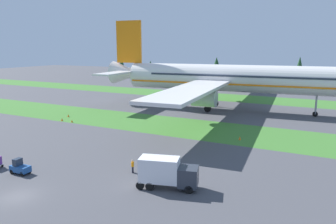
{
  "coord_description": "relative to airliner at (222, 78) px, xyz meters",
  "views": [
    {
      "loc": [
        29.19,
        -21.55,
        15.9
      ],
      "look_at": [
        2.51,
        31.34,
        4.0
      ],
      "focal_mm": 34.38,
      "sensor_mm": 36.0,
      "label": 1
    }
  ],
  "objects": [
    {
      "name": "catering_truck",
      "position": [
        9.05,
        -48.51,
        -6.37
      ],
      "size": [
        7.32,
        4.06,
        3.58
      ],
      "rotation": [
        0.0,
        0.0,
        -1.3
      ],
      "color": "#2D333D",
      "rests_on": "ground"
    },
    {
      "name": "grass_strip_near",
      "position": [
        -4.44,
        -21.14,
        -8.32
      ],
      "size": [
        320.0,
        15.3,
        0.01
      ],
      "primitive_type": "cube",
      "color": "#3D752D",
      "rests_on": "ground"
    },
    {
      "name": "taxiway_marker_0",
      "position": [
        -27.36,
        -28.14,
        -7.99
      ],
      "size": [
        0.44,
        0.44,
        0.66
      ],
      "primitive_type": "cone",
      "color": "orange",
      "rests_on": "ground"
    },
    {
      "name": "ground_plane",
      "position": [
        -4.44,
        -57.85,
        -8.32
      ],
      "size": [
        400.0,
        400.0,
        0.0
      ],
      "primitive_type": "plane",
      "color": "#47474C"
    },
    {
      "name": "airliner",
      "position": [
        0.0,
        0.0,
        0.0
      ],
      "size": [
        63.28,
        78.07,
        23.21
      ],
      "rotation": [
        0.0,
        0.0,
        -1.48
      ],
      "color": "silver",
      "rests_on": "ground"
    },
    {
      "name": "distant_tree_line",
      "position": [
        3.29,
        64.45,
        -1.57
      ],
      "size": [
        148.73,
        10.6,
        12.37
      ],
      "color": "#4C3823",
      "rests_on": "ground"
    },
    {
      "name": "taxiway_marker_1",
      "position": [
        -24.43,
        -28.2,
        -8.06
      ],
      "size": [
        0.44,
        0.44,
        0.53
      ],
      "primitive_type": "cone",
      "color": "orange",
      "rests_on": "ground"
    },
    {
      "name": "baggage_tug",
      "position": [
        -9.76,
        -53.19,
        -7.51
      ],
      "size": [
        2.64,
        1.39,
        1.97
      ],
      "rotation": [
        0.0,
        0.0,
        -1.53
      ],
      "color": "#1E4C8E",
      "rests_on": "ground"
    },
    {
      "name": "taxiway_marker_3",
      "position": [
        -29.06,
        -24.44,
        -7.99
      ],
      "size": [
        0.44,
        0.44,
        0.66
      ],
      "primitive_type": "cone",
      "color": "orange",
      "rests_on": "ground"
    },
    {
      "name": "taxiway_marker_2",
      "position": [
        11.54,
        -25.22,
        -8.01
      ],
      "size": [
        0.44,
        0.44,
        0.64
      ],
      "primitive_type": "cone",
      "color": "orange",
      "rests_on": "ground"
    },
    {
      "name": "grass_strip_far",
      "position": [
        -4.44,
        21.46,
        -8.32
      ],
      "size": [
        320.0,
        15.3,
        0.01
      ],
      "primitive_type": "cube",
      "color": "#3D752D",
      "rests_on": "ground"
    },
    {
      "name": "ground_crew_marshaller",
      "position": [
        3.0,
        -46.42,
        -7.38
      ],
      "size": [
        0.36,
        0.54,
        1.74
      ],
      "rotation": [
        0.0,
        0.0,
        4.98
      ],
      "color": "black",
      "rests_on": "ground"
    }
  ]
}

